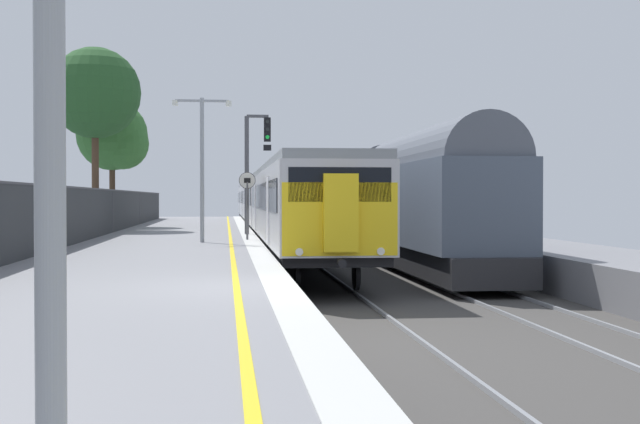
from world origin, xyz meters
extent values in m
cube|color=gray|center=(-2.50, 0.00, -0.50)|extent=(6.40, 110.00, 1.00)
cube|color=silver|center=(0.40, 0.00, 0.01)|extent=(0.60, 110.00, 0.01)
cube|color=yellow|center=(-0.35, 0.00, 0.01)|extent=(0.12, 110.00, 0.01)
cube|color=#423F3D|center=(6.20, 0.00, -1.10)|extent=(11.00, 110.00, 0.20)
cube|color=gray|center=(1.38, 0.00, -0.96)|extent=(0.07, 110.00, 0.08)
cube|color=gray|center=(2.82, 0.00, -0.96)|extent=(0.07, 110.00, 0.08)
cube|color=gray|center=(5.38, 0.00, -0.96)|extent=(0.07, 110.00, 0.08)
cube|color=gray|center=(6.82, 0.00, -0.96)|extent=(0.07, 110.00, 0.08)
cube|color=#B7B7BC|center=(2.10, 15.30, 1.27)|extent=(2.80, 20.59, 2.30)
cube|color=black|center=(2.10, 15.30, -0.01)|extent=(2.64, 19.99, 0.25)
cube|color=gray|center=(2.10, 15.30, 2.54)|extent=(2.68, 20.59, 0.24)
cube|color=black|center=(0.69, 15.30, 1.57)|extent=(0.02, 18.99, 0.84)
cube|color=silver|center=(0.69, 10.15, 1.17)|extent=(0.03, 1.10, 1.90)
cube|color=silver|center=(0.69, 20.45, 1.17)|extent=(0.03, 1.10, 1.90)
cylinder|color=black|center=(1.32, 7.61, -0.50)|extent=(0.12, 0.84, 0.84)
cylinder|color=black|center=(2.88, 7.61, -0.50)|extent=(0.12, 0.84, 0.84)
cylinder|color=black|center=(1.32, 23.00, -0.50)|extent=(0.12, 0.84, 0.84)
cylinder|color=black|center=(2.88, 23.00, -0.50)|extent=(0.12, 0.84, 0.84)
cube|color=#B7B7BC|center=(2.10, 36.49, 1.27)|extent=(2.80, 20.59, 2.30)
cube|color=black|center=(2.10, 36.49, -0.01)|extent=(2.64, 19.99, 0.25)
cube|color=gray|center=(2.10, 36.49, 2.54)|extent=(2.68, 20.59, 0.24)
cube|color=black|center=(0.69, 36.49, 1.57)|extent=(0.02, 18.99, 0.84)
cube|color=silver|center=(0.69, 31.35, 1.17)|extent=(0.03, 1.10, 1.90)
cube|color=silver|center=(0.69, 41.64, 1.17)|extent=(0.03, 1.10, 1.90)
cylinder|color=black|center=(1.32, 28.80, -0.50)|extent=(0.12, 0.84, 0.84)
cylinder|color=black|center=(2.88, 28.80, -0.50)|extent=(0.12, 0.84, 0.84)
cylinder|color=black|center=(1.32, 44.19, -0.50)|extent=(0.12, 0.84, 0.84)
cylinder|color=black|center=(2.88, 44.19, -0.50)|extent=(0.12, 0.84, 0.84)
cube|color=#B7B7BC|center=(2.10, 57.69, 1.27)|extent=(2.80, 20.59, 2.30)
cube|color=black|center=(2.10, 57.69, -0.01)|extent=(2.64, 19.99, 0.25)
cube|color=gray|center=(2.10, 57.69, 2.54)|extent=(2.68, 20.59, 0.24)
cube|color=black|center=(0.69, 57.69, 1.57)|extent=(0.02, 18.99, 0.84)
cube|color=silver|center=(0.69, 52.54, 1.17)|extent=(0.03, 1.10, 1.90)
cube|color=silver|center=(0.69, 62.84, 1.17)|extent=(0.03, 1.10, 1.90)
cylinder|color=black|center=(1.32, 49.99, -0.50)|extent=(0.12, 0.84, 0.84)
cylinder|color=black|center=(2.88, 49.99, -0.50)|extent=(0.12, 0.84, 0.84)
cylinder|color=black|center=(1.32, 65.38, -0.50)|extent=(0.12, 0.84, 0.84)
cylinder|color=black|center=(2.88, 65.38, -0.50)|extent=(0.12, 0.84, 0.84)
cube|color=yellow|center=(2.10, 5.05, 1.02)|extent=(2.70, 0.10, 1.70)
cube|color=black|center=(2.10, 5.04, 1.82)|extent=(2.40, 0.08, 0.80)
cube|color=yellow|center=(2.10, 4.91, 1.17)|extent=(0.80, 0.24, 1.80)
cylinder|color=white|center=(1.15, 4.99, 0.27)|extent=(0.18, 0.06, 0.18)
cylinder|color=white|center=(3.05, 4.99, 0.27)|extent=(0.18, 0.06, 0.18)
cylinder|color=black|center=(2.10, 4.76, 0.02)|extent=(0.20, 0.35, 0.20)
cube|color=black|center=(2.10, 36.49, 2.79)|extent=(0.60, 0.90, 0.20)
cube|color=#232326|center=(6.10, 12.47, -0.38)|extent=(2.30, 13.46, 0.79)
cube|color=#4C5666|center=(6.10, 12.47, 1.29)|extent=(2.60, 12.66, 2.54)
cylinder|color=#515660|center=(6.10, 12.47, 2.56)|extent=(2.39, 12.26, 2.39)
cylinder|color=black|center=(5.32, 7.74, -0.50)|extent=(0.12, 0.84, 0.84)
cylinder|color=black|center=(6.88, 7.74, -0.50)|extent=(0.12, 0.84, 0.84)
cylinder|color=black|center=(5.32, 17.20, -0.50)|extent=(0.12, 0.84, 0.84)
cylinder|color=black|center=(6.88, 17.20, -0.50)|extent=(0.12, 0.84, 0.84)
cube|color=#232326|center=(6.10, 26.73, -0.38)|extent=(2.30, 13.46, 0.79)
cube|color=#4C5666|center=(6.10, 26.73, 1.29)|extent=(2.60, 12.66, 2.54)
cylinder|color=#515660|center=(6.10, 26.73, 2.56)|extent=(2.39, 12.26, 2.39)
cylinder|color=black|center=(5.32, 22.00, -0.50)|extent=(0.12, 0.84, 0.84)
cylinder|color=black|center=(6.88, 22.00, -0.50)|extent=(0.12, 0.84, 0.84)
cylinder|color=black|center=(5.32, 31.46, -0.50)|extent=(0.12, 0.84, 0.84)
cylinder|color=black|center=(6.88, 31.46, -0.50)|extent=(0.12, 0.84, 0.84)
cylinder|color=#47474C|center=(0.35, 20.82, 2.45)|extent=(0.18, 0.18, 4.90)
cube|color=#47474C|center=(0.80, 20.82, 4.90)|extent=(0.90, 0.12, 0.12)
cube|color=black|center=(1.20, 20.82, 4.35)|extent=(0.28, 0.20, 1.00)
cylinder|color=black|center=(1.20, 20.70, 4.67)|extent=(0.16, 0.04, 0.16)
cylinder|color=black|center=(1.20, 20.70, 4.35)|extent=(0.16, 0.04, 0.16)
cylinder|color=#19D83F|center=(1.20, 20.70, 4.03)|extent=(0.16, 0.04, 0.16)
cube|color=black|center=(1.20, 20.82, 3.60)|extent=(0.32, 0.16, 0.24)
cylinder|color=#59595B|center=(0.25, 16.23, 1.04)|extent=(0.08, 0.08, 2.08)
cylinder|color=black|center=(0.25, 16.22, 2.14)|extent=(0.59, 0.02, 0.59)
cylinder|color=silver|center=(0.25, 16.21, 2.14)|extent=(0.56, 0.02, 0.56)
cube|color=black|center=(0.25, 16.20, 2.14)|extent=(0.24, 0.01, 0.18)
cylinder|color=#93999E|center=(-1.32, 14.65, 2.45)|extent=(0.14, 0.14, 4.90)
cube|color=#93999E|center=(-0.87, 14.65, 4.80)|extent=(0.90, 0.08, 0.08)
cylinder|color=silver|center=(-0.42, 14.65, 4.72)|extent=(0.20, 0.20, 0.18)
cube|color=#93999E|center=(-1.77, 14.65, 4.80)|extent=(0.90, 0.08, 0.08)
cylinder|color=silver|center=(-2.22, 14.65, 4.72)|extent=(0.20, 0.20, 0.18)
cylinder|color=#38383D|center=(-5.45, 11.69, 0.93)|extent=(0.07, 0.07, 1.86)
cylinder|color=#38383D|center=(-5.45, 23.38, 0.93)|extent=(0.07, 0.07, 1.86)
cylinder|color=#38383D|center=(-5.45, 35.06, 0.93)|extent=(0.07, 0.07, 1.86)
cylinder|color=#38383D|center=(-5.45, 46.75, 0.93)|extent=(0.07, 0.07, 1.86)
cylinder|color=#473323|center=(-6.46, 31.25, 1.90)|extent=(0.30, 0.30, 3.80)
sphere|color=#33662D|center=(-6.46, 31.25, 4.83)|extent=(3.72, 3.72, 3.72)
sphere|color=#33662D|center=(-5.87, 30.93, 4.36)|extent=(2.71, 2.71, 2.71)
cylinder|color=#473323|center=(-6.73, 27.22, 2.67)|extent=(0.34, 0.34, 5.35)
sphere|color=#234C23|center=(-6.73, 27.22, 6.55)|extent=(4.37, 4.37, 4.37)
sphere|color=#234C23|center=(-6.34, 26.68, 6.00)|extent=(2.55, 2.55, 2.55)
camera|label=1|loc=(-0.54, -14.37, 1.51)|focal=47.61mm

